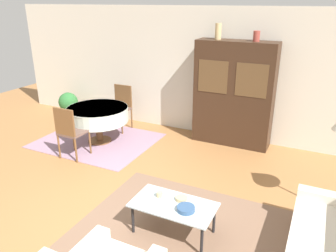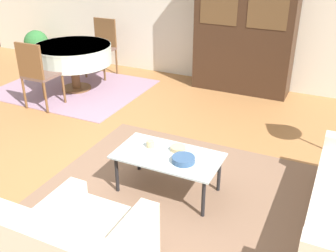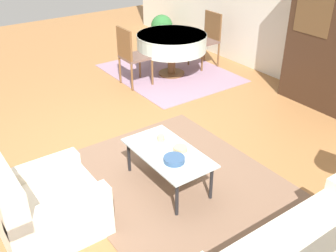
# 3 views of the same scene
# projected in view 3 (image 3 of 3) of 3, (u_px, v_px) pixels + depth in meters

# --- Properties ---
(ground_plane) EXTENTS (14.00, 14.00, 0.00)m
(ground_plane) POSITION_uv_depth(u_px,v_px,m) (115.00, 156.00, 4.92)
(ground_plane) COLOR #9E6B3D
(wall_back) EXTENTS (10.00, 0.06, 2.70)m
(wall_back) POSITION_uv_depth(u_px,v_px,m) (315.00, 7.00, 6.09)
(wall_back) COLOR beige
(wall_back) RESTS_ON ground_plane
(area_rug) EXTENTS (2.74, 2.08, 0.01)m
(area_rug) POSITION_uv_depth(u_px,v_px,m) (182.00, 187.00, 4.36)
(area_rug) COLOR brown
(area_rug) RESTS_ON ground_plane
(dining_rug) EXTENTS (2.35, 1.90, 0.01)m
(dining_rug) POSITION_uv_depth(u_px,v_px,m) (169.00, 73.00, 7.32)
(dining_rug) COLOR gray
(dining_rug) RESTS_ON ground_plane
(armchair) EXTENTS (0.84, 0.92, 0.82)m
(armchair) POSITION_uv_depth(u_px,v_px,m) (43.00, 206.00, 3.64)
(armchair) COLOR beige
(armchair) RESTS_ON ground_plane
(coffee_table) EXTENTS (1.05, 0.57, 0.42)m
(coffee_table) POSITION_uv_depth(u_px,v_px,m) (168.00, 155.00, 4.22)
(coffee_table) COLOR black
(coffee_table) RESTS_ON area_rug
(dining_table) EXTENTS (1.24, 1.24, 0.75)m
(dining_table) POSITION_uv_depth(u_px,v_px,m) (172.00, 43.00, 6.97)
(dining_table) COLOR brown
(dining_table) RESTS_ON dining_rug
(dining_chair_near) EXTENTS (0.44, 0.44, 1.00)m
(dining_chair_near) POSITION_uv_depth(u_px,v_px,m) (131.00, 53.00, 6.56)
(dining_chair_near) COLOR brown
(dining_chair_near) RESTS_ON dining_rug
(dining_chair_far) EXTENTS (0.44, 0.44, 1.00)m
(dining_chair_far) POSITION_uv_depth(u_px,v_px,m) (208.00, 36.00, 7.41)
(dining_chair_far) COLOR brown
(dining_chair_far) RESTS_ON dining_rug
(cup) EXTENTS (0.08, 0.08, 0.07)m
(cup) POSITION_uv_depth(u_px,v_px,m) (161.00, 138.00, 4.38)
(cup) COLOR tan
(cup) RESTS_ON coffee_table
(bowl) EXTENTS (0.22, 0.22, 0.06)m
(bowl) POSITION_uv_depth(u_px,v_px,m) (174.00, 159.00, 4.03)
(bowl) COLOR #33517A
(bowl) RESTS_ON coffee_table
(bowl_small) EXTENTS (0.15, 0.15, 0.04)m
(bowl_small) POSITION_uv_depth(u_px,v_px,m) (180.00, 149.00, 4.22)
(bowl_small) COLOR tan
(bowl_small) RESTS_ON coffee_table
(potted_plant) EXTENTS (0.48, 0.48, 0.65)m
(potted_plant) POSITION_uv_depth(u_px,v_px,m) (162.00, 27.00, 8.69)
(potted_plant) COLOR #4C4C51
(potted_plant) RESTS_ON ground_plane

